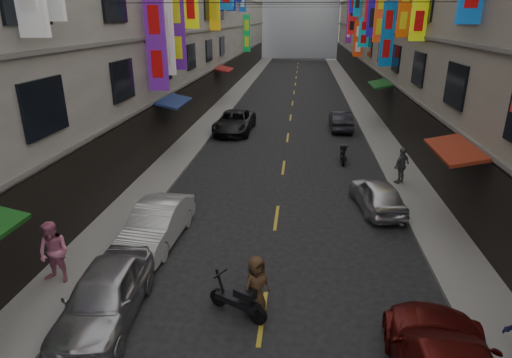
% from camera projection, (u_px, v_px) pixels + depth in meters
% --- Properties ---
extents(sidewalk_left, '(2.00, 90.00, 0.12)m').
position_uv_depth(sidewalk_left, '(228.00, 101.00, 39.66)').
color(sidewalk_left, slate).
rests_on(sidewalk_left, ground).
extents(sidewalk_right, '(2.00, 90.00, 0.12)m').
position_uv_depth(sidewalk_right, '(359.00, 104.00, 38.47)').
color(sidewalk_right, slate).
rests_on(sidewalk_right, ground).
extents(street_awnings, '(13.99, 35.20, 0.41)m').
position_uv_depth(street_awnings, '(263.00, 103.00, 23.27)').
color(street_awnings, '#165216').
rests_on(street_awnings, ground).
extents(lane_markings, '(0.12, 80.20, 0.01)m').
position_uv_depth(lane_markings, '(292.00, 110.00, 36.29)').
color(lane_markings, gold).
rests_on(lane_markings, ground).
extents(scooter_crossing, '(1.63, 0.99, 1.14)m').
position_uv_depth(scooter_crossing, '(238.00, 300.00, 11.15)').
color(scooter_crossing, black).
rests_on(scooter_crossing, ground).
extents(scooter_far_right, '(0.50, 1.80, 1.14)m').
position_uv_depth(scooter_far_right, '(343.00, 154.00, 23.09)').
color(scooter_far_right, black).
rests_on(scooter_far_right, ground).
extents(car_left_near, '(1.99, 4.35, 1.44)m').
position_uv_depth(car_left_near, '(105.00, 296.00, 10.88)').
color(car_left_near, '#B1B0B5').
rests_on(car_left_near, ground).
extents(car_left_mid, '(1.70, 4.28, 1.39)m').
position_uv_depth(car_left_mid, '(157.00, 224.00, 14.72)').
color(car_left_mid, silver).
rests_on(car_left_mid, ground).
extents(car_left_far, '(2.52, 5.19, 1.42)m').
position_uv_depth(car_left_far, '(235.00, 122.00, 29.01)').
color(car_left_far, black).
rests_on(car_left_far, ground).
extents(car_right_mid, '(2.09, 3.96, 1.28)m').
position_uv_depth(car_right_mid, '(377.00, 195.00, 17.28)').
color(car_right_mid, silver).
rests_on(car_right_mid, ground).
extents(car_right_far, '(1.44, 3.99, 1.31)m').
position_uv_depth(car_right_far, '(341.00, 120.00, 29.67)').
color(car_right_far, '#25252D').
rests_on(car_right_far, ground).
extents(pedestrian_lfar, '(1.00, 0.76, 1.88)m').
position_uv_depth(pedestrian_lfar, '(54.00, 253.00, 12.21)').
color(pedestrian_lfar, pink).
rests_on(pedestrian_lfar, sidewalk_left).
extents(pedestrian_rfar, '(1.12, 1.11, 1.71)m').
position_uv_depth(pedestrian_rfar, '(402.00, 165.00, 19.66)').
color(pedestrian_rfar, '#525355').
rests_on(pedestrian_rfar, sidewalk_right).
extents(pedestrian_crossing, '(0.95, 0.97, 1.66)m').
position_uv_depth(pedestrian_crossing, '(256.00, 285.00, 11.12)').
color(pedestrian_crossing, '#442D1B').
rests_on(pedestrian_crossing, ground).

